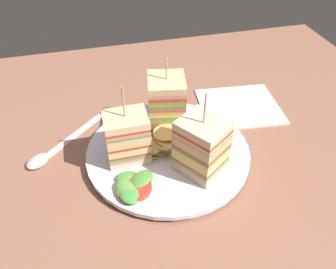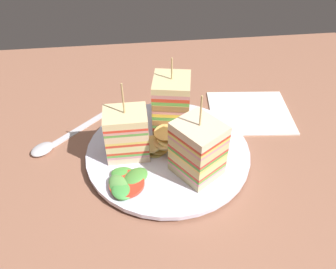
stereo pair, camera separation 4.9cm
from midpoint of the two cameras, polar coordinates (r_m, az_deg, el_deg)
ground_plane at (r=52.79cm, az=-2.67°, el=-4.41°), size 95.87×79.25×1.80cm
plate at (r=51.60cm, az=-2.73°, el=-3.08°), size 24.78×24.78×1.32cm
sandwich_wedge_0 at (r=48.16cm, az=-9.75°, el=-0.70°), size 6.12×4.83×12.18cm
sandwich_wedge_1 at (r=45.58cm, az=2.59°, el=-2.16°), size 7.90×8.07×12.82cm
sandwich_wedge_2 at (r=53.05cm, az=-2.91°, el=5.19°), size 6.66×7.05×12.25cm
chip_pile at (r=50.27cm, az=-4.06°, el=-1.44°), size 7.24×6.26×3.02cm
salad_garnish at (r=45.94cm, az=-9.18°, el=-8.82°), size 6.65×6.64×1.50cm
spoon at (r=55.96cm, az=-21.92°, el=-3.06°), size 13.06×12.32×1.00cm
napkin at (r=62.68cm, az=9.81°, el=4.75°), size 15.32×14.03×0.50cm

